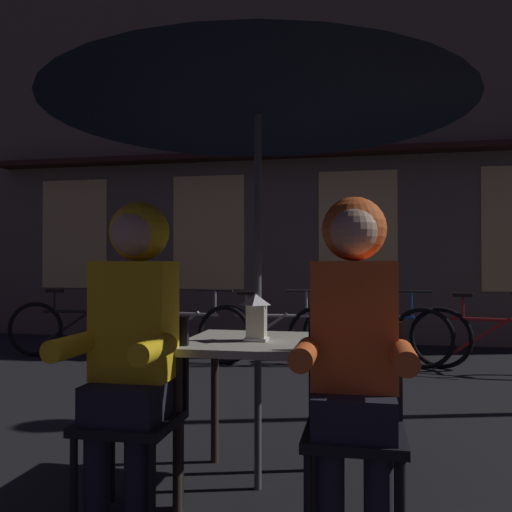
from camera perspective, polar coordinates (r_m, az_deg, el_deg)
ground_plane at (r=2.90m, az=0.20°, el=-23.55°), size 60.00×60.00×0.00m
cafe_table at (r=2.72m, az=0.20°, el=-11.03°), size 0.72×0.72×0.74m
patio_umbrella at (r=2.84m, az=0.20°, el=18.49°), size 2.10×2.10×2.31m
lantern at (r=2.66m, az=-0.04°, el=-6.42°), size 0.11×0.11×0.23m
chair_left at (r=2.54m, az=-12.54°, el=-15.14°), size 0.40×0.40×0.87m
chair_right at (r=2.34m, az=10.46°, el=-16.41°), size 0.40×0.40×0.87m
person_left_hooded at (r=2.43m, az=-13.06°, el=-7.26°), size 0.45×0.56×1.40m
person_right_hooded at (r=2.22m, az=10.41°, el=-7.88°), size 0.45×0.56×1.40m
shopfront_building at (r=8.34m, az=2.99°, el=12.78°), size 10.00×0.93×6.20m
bicycle_nearest at (r=6.93m, az=-18.46°, el=-7.24°), size 1.64×0.46×0.84m
bicycle_second at (r=6.31m, az=-7.53°, el=-7.91°), size 1.65×0.41×0.84m
bicycle_third at (r=6.04m, az=1.66°, el=-8.23°), size 1.68×0.19×0.84m
bicycle_fourth at (r=6.13m, az=12.55°, el=-8.11°), size 1.65×0.41×0.84m
bicycle_fifth at (r=6.10m, az=23.87°, el=-8.08°), size 1.65×0.43×0.84m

